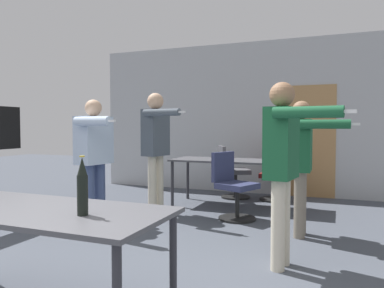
% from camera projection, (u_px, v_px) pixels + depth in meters
% --- Properties ---
extents(back_wall, '(6.41, 0.12, 2.92)m').
position_uv_depth(back_wall, '(252.00, 118.00, 7.27)').
color(back_wall, '#B2B5B7').
rests_on(back_wall, ground_plane).
extents(conference_table_near, '(1.78, 0.78, 0.76)m').
position_uv_depth(conference_table_near, '(37.00, 219.00, 2.45)').
color(conference_table_near, '#4C4C51').
rests_on(conference_table_near, ground_plane).
extents(conference_table_far, '(2.09, 0.78, 0.76)m').
position_uv_depth(conference_table_far, '(236.00, 164.00, 6.02)').
color(conference_table_far, '#4C4C51').
rests_on(conference_table_far, ground_plane).
extents(person_near_casual, '(0.75, 0.78, 1.65)m').
position_uv_depth(person_near_casual, '(95.00, 150.00, 4.94)').
color(person_near_casual, '#3D4C75').
rests_on(person_near_casual, ground_plane).
extents(person_far_watching, '(0.74, 0.62, 1.59)m').
position_uv_depth(person_far_watching, '(302.00, 155.00, 4.38)').
color(person_far_watching, slate).
rests_on(person_far_watching, ground_plane).
extents(person_right_polo, '(0.75, 0.67, 1.69)m').
position_uv_depth(person_right_polo, '(283.00, 156.00, 3.38)').
color(person_right_polo, beige).
rests_on(person_right_polo, ground_plane).
extents(person_left_plaid, '(0.78, 0.70, 1.79)m').
position_uv_depth(person_left_plaid, '(156.00, 140.00, 5.50)').
color(person_left_plaid, beige).
rests_on(person_left_plaid, ground_plane).
extents(office_chair_far_left, '(0.67, 0.65, 0.95)m').
position_uv_depth(office_chair_far_left, '(232.00, 173.00, 6.77)').
color(office_chair_far_left, black).
rests_on(office_chair_far_left, ground_plane).
extents(office_chair_side_rolled, '(0.52, 0.56, 0.91)m').
position_uv_depth(office_chair_side_rolled, '(275.00, 176.00, 6.61)').
color(office_chair_side_rolled, black).
rests_on(office_chair_side_rolled, ground_plane).
extents(office_chair_mid_tucked, '(0.65, 0.62, 0.93)m').
position_uv_depth(office_chair_mid_tucked, '(233.00, 188.00, 5.24)').
color(office_chair_mid_tucked, black).
rests_on(office_chair_mid_tucked, ground_plane).
extents(beer_bottle, '(0.07, 0.07, 0.36)m').
position_uv_depth(beer_bottle, '(82.00, 187.00, 2.24)').
color(beer_bottle, black).
rests_on(beer_bottle, conference_table_near).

